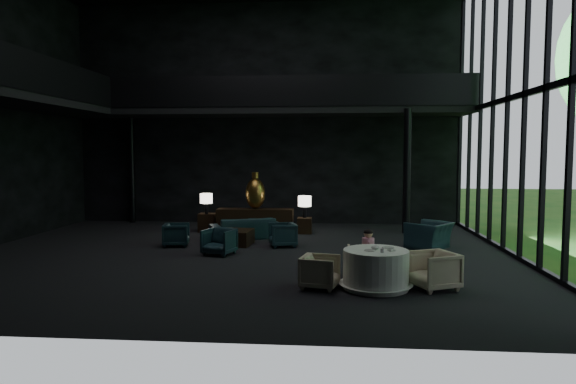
# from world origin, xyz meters

# --- Properties ---
(floor) EXTENTS (14.00, 12.00, 0.02)m
(floor) POSITION_xyz_m (0.00, 0.00, 0.00)
(floor) COLOR black
(floor) RESTS_ON ground
(wall_back) EXTENTS (14.00, 0.04, 8.00)m
(wall_back) POSITION_xyz_m (0.00, 6.00, 4.00)
(wall_back) COLOR black
(wall_back) RESTS_ON ground
(wall_front) EXTENTS (14.00, 0.04, 8.00)m
(wall_front) POSITION_xyz_m (0.00, -6.00, 4.00)
(wall_front) COLOR black
(wall_front) RESTS_ON ground
(curtain_wall) EXTENTS (0.20, 12.00, 8.00)m
(curtain_wall) POSITION_xyz_m (6.95, 0.00, 4.00)
(curtain_wall) COLOR black
(curtain_wall) RESTS_ON ground
(mezzanine_left) EXTENTS (2.00, 12.00, 0.25)m
(mezzanine_left) POSITION_xyz_m (-6.00, 0.00, 4.00)
(mezzanine_left) COLOR black
(mezzanine_left) RESTS_ON wall_left
(mezzanine_back) EXTENTS (12.00, 2.00, 0.25)m
(mezzanine_back) POSITION_xyz_m (1.00, 5.00, 4.00)
(mezzanine_back) COLOR black
(mezzanine_back) RESTS_ON wall_back
(railing_left) EXTENTS (0.06, 12.00, 1.00)m
(railing_left) POSITION_xyz_m (-5.00, 0.00, 4.60)
(railing_left) COLOR black
(railing_left) RESTS_ON mezzanine_left
(railing_back) EXTENTS (12.00, 0.06, 1.00)m
(railing_back) POSITION_xyz_m (1.00, 4.00, 4.60)
(railing_back) COLOR black
(railing_back) RESTS_ON mezzanine_back
(column_nw) EXTENTS (0.24, 0.24, 4.00)m
(column_nw) POSITION_xyz_m (-5.00, 5.70, 2.00)
(column_nw) COLOR black
(column_nw) RESTS_ON floor
(column_ne) EXTENTS (0.24, 0.24, 4.00)m
(column_ne) POSITION_xyz_m (4.80, 4.00, 2.00)
(column_ne) COLOR black
(column_ne) RESTS_ON floor
(console) EXTENTS (2.46, 0.56, 0.78)m
(console) POSITION_xyz_m (-0.08, 3.56, 0.39)
(console) COLOR black
(console) RESTS_ON floor
(bronze_urn) EXTENTS (0.64, 0.64, 1.19)m
(bronze_urn) POSITION_xyz_m (-0.08, 3.64, 1.29)
(bronze_urn) COLOR #925D36
(bronze_urn) RESTS_ON console
(side_table_left) EXTENTS (0.55, 0.55, 0.61)m
(side_table_left) POSITION_xyz_m (-1.68, 3.73, 0.30)
(side_table_left) COLOR black
(side_table_left) RESTS_ON floor
(table_lamp_left) EXTENTS (0.40, 0.40, 0.67)m
(table_lamp_left) POSITION_xyz_m (-1.68, 3.56, 1.08)
(table_lamp_left) COLOR black
(table_lamp_left) RESTS_ON side_table_left
(side_table_right) EXTENTS (0.46, 0.46, 0.51)m
(side_table_right) POSITION_xyz_m (1.52, 3.62, 0.25)
(side_table_right) COLOR black
(side_table_right) RESTS_ON floor
(table_lamp_right) EXTENTS (0.42, 0.42, 0.70)m
(table_lamp_right) POSITION_xyz_m (1.52, 3.65, 1.01)
(table_lamp_right) COLOR black
(table_lamp_right) RESTS_ON side_table_right
(sofa) EXTENTS (2.31, 1.46, 0.87)m
(sofa) POSITION_xyz_m (-0.20, 2.54, 0.44)
(sofa) COLOR #17262C
(sofa) RESTS_ON floor
(lounge_armchair_west) EXTENTS (0.68, 0.71, 0.64)m
(lounge_armchair_west) POSITION_xyz_m (-1.93, 1.08, 0.32)
(lounge_armchair_west) COLOR #162836
(lounge_armchair_west) RESTS_ON floor
(lounge_armchair_east) EXTENTS (0.76, 0.79, 0.67)m
(lounge_armchair_east) POSITION_xyz_m (1.03, 1.26, 0.34)
(lounge_armchair_east) COLOR #192C39
(lounge_armchair_east) RESTS_ON floor
(lounge_armchair_south) EXTENTS (0.83, 0.80, 0.70)m
(lounge_armchair_south) POSITION_xyz_m (-0.48, -0.01, 0.35)
(lounge_armchair_south) COLOR #112D39
(lounge_armchair_south) RESTS_ON floor
(window_armchair) EXTENTS (1.29, 1.35, 0.99)m
(window_armchair) POSITION_xyz_m (5.03, 1.30, 0.50)
(window_armchair) COLOR black
(window_armchair) RESTS_ON floor
(coffee_table) EXTENTS (1.03, 1.03, 0.42)m
(coffee_table) POSITION_xyz_m (-0.35, 1.42, 0.21)
(coffee_table) COLOR black
(coffee_table) RESTS_ON floor
(dining_table) EXTENTS (1.42, 1.42, 0.75)m
(dining_table) POSITION_xyz_m (3.22, -2.95, 0.33)
(dining_table) COLOR white
(dining_table) RESTS_ON floor
(dining_chair_north) EXTENTS (0.69, 0.65, 0.69)m
(dining_chair_north) POSITION_xyz_m (3.08, -2.10, 0.35)
(dining_chair_north) COLOR tan
(dining_chair_north) RESTS_ON floor
(dining_chair_east) EXTENTS (1.00, 1.03, 0.82)m
(dining_chair_east) POSITION_xyz_m (4.32, -2.92, 0.41)
(dining_chair_east) COLOR tan
(dining_chair_east) RESTS_ON floor
(dining_chair_west) EXTENTS (0.69, 0.72, 0.63)m
(dining_chair_west) POSITION_xyz_m (2.15, -3.02, 0.32)
(dining_chair_west) COLOR #B1AB93
(dining_chair_west) RESTS_ON floor
(child) EXTENTS (0.26, 0.26, 0.56)m
(child) POSITION_xyz_m (3.14, -2.00, 0.73)
(child) COLOR #CBA5B6
(child) RESTS_ON dining_chair_north
(plate_a) EXTENTS (0.23, 0.23, 0.01)m
(plate_a) POSITION_xyz_m (3.10, -3.05, 0.76)
(plate_a) COLOR white
(plate_a) RESTS_ON dining_table
(plate_b) EXTENTS (0.29, 0.29, 0.02)m
(plate_b) POSITION_xyz_m (3.47, -2.74, 0.76)
(plate_b) COLOR white
(plate_b) RESTS_ON dining_table
(saucer) EXTENTS (0.20, 0.20, 0.01)m
(saucer) POSITION_xyz_m (3.50, -3.01, 0.76)
(saucer) COLOR white
(saucer) RESTS_ON dining_table
(coffee_cup) EXTENTS (0.09, 0.09, 0.06)m
(coffee_cup) POSITION_xyz_m (3.47, -3.07, 0.79)
(coffee_cup) COLOR white
(coffee_cup) RESTS_ON saucer
(cereal_bowl) EXTENTS (0.16, 0.16, 0.08)m
(cereal_bowl) POSITION_xyz_m (3.20, -2.92, 0.79)
(cereal_bowl) COLOR white
(cereal_bowl) RESTS_ON dining_table
(cream_pot) EXTENTS (0.08, 0.08, 0.07)m
(cream_pot) POSITION_xyz_m (3.31, -3.22, 0.79)
(cream_pot) COLOR #99999E
(cream_pot) RESTS_ON dining_table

